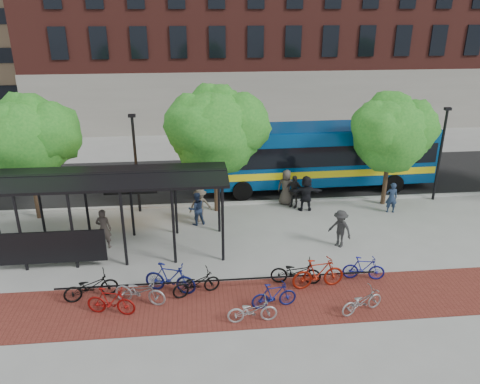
{
  "coord_description": "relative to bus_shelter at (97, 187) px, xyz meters",
  "views": [
    {
      "loc": [
        -4.0,
        -19.1,
        10.06
      ],
      "look_at": [
        -1.93,
        1.78,
        1.6
      ],
      "focal_mm": 35.0,
      "sensor_mm": 36.0,
      "label": 1
    }
  ],
  "objects": [
    {
      "name": "curb",
      "position": [
        8.13,
        4.48,
        -2.94
      ],
      "size": [
        160.0,
        0.25,
        0.12
      ],
      "primitive_type": "cube",
      "color": "#B7B7B2",
      "rests_on": "ground"
    },
    {
      "name": "lamp_post_right",
      "position": [
        17.13,
        4.08,
        -0.25
      ],
      "size": [
        0.35,
        0.2,
        5.12
      ],
      "color": "black",
      "rests_on": "ground"
    },
    {
      "name": "bike_7",
      "position": [
        6.71,
        -4.86,
        -2.5
      ],
      "size": [
        1.7,
        0.68,
        0.99
      ],
      "primitive_type": "imported",
      "rotation": [
        0.0,
        0.0,
        1.71
      ],
      "color": "navy",
      "rests_on": "ground"
    },
    {
      "name": "bike_0",
      "position": [
        0.15,
        -3.65,
        -2.49
      ],
      "size": [
        2.05,
        1.22,
        1.02
      ],
      "primitive_type": "imported",
      "rotation": [
        0.0,
        0.0,
        1.87
      ],
      "color": "black",
      "rests_on": "ground"
    },
    {
      "name": "bike_8",
      "position": [
        7.8,
        -3.41,
        -2.49
      ],
      "size": [
        2.02,
        1.0,
        1.02
      ],
      "primitive_type": "imported",
      "rotation": [
        0.0,
        0.0,
        1.4
      ],
      "color": "black",
      "rests_on": "ground"
    },
    {
      "name": "pedestrian_7",
      "position": [
        14.08,
        2.67,
        -2.18
      ],
      "size": [
        0.64,
        0.46,
        1.63
      ],
      "primitive_type": "imported",
      "rotation": [
        0.0,
        0.0,
        3.02
      ],
      "color": "#21314D",
      "rests_on": "ground"
    },
    {
      "name": "tree_a",
      "position": [
        -3.77,
        3.83,
        1.24
      ],
      "size": [
        4.9,
        4.0,
        6.18
      ],
      "color": "#382619",
      "rests_on": "ground"
    },
    {
      "name": "bike_1",
      "position": [
        1.02,
        -4.69,
        -2.48
      ],
      "size": [
        1.8,
        0.87,
        1.04
      ],
      "primitive_type": "imported",
      "rotation": [
        0.0,
        0.0,
        1.35
      ],
      "color": "maroon",
      "rests_on": "ground"
    },
    {
      "name": "bike_9",
      "position": [
        8.58,
        -3.77,
        -2.38
      ],
      "size": [
        2.1,
        0.81,
        1.23
      ],
      "primitive_type": "imported",
      "rotation": [
        0.0,
        0.0,
        1.69
      ],
      "color": "maroon",
      "rests_on": "ground"
    },
    {
      "name": "bike_4",
      "position": [
        3.98,
        -3.78,
        -2.52
      ],
      "size": [
        1.93,
        1.17,
        0.96
      ],
      "primitive_type": "imported",
      "rotation": [
        0.0,
        0.0,
        1.88
      ],
      "color": "black",
      "rests_on": "ground"
    },
    {
      "name": "bike_3",
      "position": [
        3.02,
        -3.53,
        -2.4
      ],
      "size": [
        2.08,
        1.19,
        1.2
      ],
      "primitive_type": "imported",
      "rotation": [
        0.0,
        0.0,
        1.23
      ],
      "color": "navy",
      "rests_on": "ground"
    },
    {
      "name": "bike_11",
      "position": [
        10.5,
        -3.39,
        -2.51
      ],
      "size": [
        1.69,
        0.77,
        0.98
      ],
      "primitive_type": "imported",
      "rotation": [
        0.0,
        0.0,
        1.37
      ],
      "color": "navy",
      "rests_on": "ground"
    },
    {
      "name": "tree_c",
      "position": [
        14.22,
        3.83,
        1.06
      ],
      "size": [
        4.66,
        3.8,
        5.92
      ],
      "color": "#382619",
      "rests_on": "ground"
    },
    {
      "name": "pedestrian_3",
      "position": [
        4.27,
        2.52,
        -2.12
      ],
      "size": [
        1.26,
        0.92,
        1.75
      ],
      "primitive_type": "imported",
      "rotation": [
        0.0,
        0.0,
        0.27
      ],
      "color": "brown",
      "rests_on": "ground"
    },
    {
      "name": "lamp_post_left",
      "position": [
        1.13,
        4.08,
        -0.25
      ],
      "size": [
        0.35,
        0.2,
        5.12
      ],
      "color": "black",
      "rests_on": "ground"
    },
    {
      "name": "pedestrian_5",
      "position": [
        9.75,
        3.35,
        -2.05
      ],
      "size": [
        1.78,
        0.64,
        1.89
      ],
      "primitive_type": "imported",
      "rotation": [
        0.0,
        0.0,
        3.1
      ],
      "color": "black",
      "rests_on": "ground"
    },
    {
      "name": "bike_10",
      "position": [
        9.71,
        -5.44,
        -2.55
      ],
      "size": [
        1.8,
        1.14,
        0.89
      ],
      "primitive_type": "imported",
      "rotation": [
        0.0,
        0.0,
        1.92
      ],
      "color": "gray",
      "rests_on": "ground"
    },
    {
      "name": "asphalt_street",
      "position": [
        8.13,
        8.48,
        -2.99
      ],
      "size": [
        160.0,
        8.0,
        0.01
      ],
      "primitive_type": "cube",
      "color": "black",
      "rests_on": "ground"
    },
    {
      "name": "bus_shelter",
      "position": [
        0.0,
        0.0,
        0.0
      ],
      "size": [
        10.6,
        3.07,
        3.6
      ],
      "color": "black",
      "rests_on": "ground"
    },
    {
      "name": "pedestrian_4",
      "position": [
        9.23,
        3.87,
        -2.12
      ],
      "size": [
        1.1,
        0.92,
        1.76
      ],
      "primitive_type": "imported",
      "rotation": [
        0.0,
        0.0,
        5.7
      ],
      "color": "#252525",
      "rests_on": "ground"
    },
    {
      "name": "bike_6",
      "position": [
        5.85,
        -5.58,
        -2.55
      ],
      "size": [
        1.72,
        0.63,
        0.9
      ],
      "primitive_type": "imported",
      "rotation": [
        0.0,
        0.0,
        1.59
      ],
      "color": "#9E9EA1",
      "rests_on": "ground"
    },
    {
      "name": "building_brick",
      "position": [
        18.13,
        26.48,
        7.0
      ],
      "size": [
        55.0,
        14.0,
        20.0
      ],
      "primitive_type": "cube",
      "color": "maroon",
      "rests_on": "ground"
    },
    {
      "name": "ground",
      "position": [
        8.13,
        0.48,
        -3.0
      ],
      "size": [
        160.0,
        160.0,
        0.0
      ],
      "primitive_type": "plane",
      "color": "#9E9E99",
      "rests_on": "ground"
    },
    {
      "name": "pedestrian_6",
      "position": [
        8.89,
        4.28,
        -2.04
      ],
      "size": [
        1.11,
        0.94,
        1.92
      ],
      "primitive_type": "imported",
      "rotation": [
        0.0,
        0.0,
        2.72
      ],
      "color": "#474039",
      "rests_on": "ground"
    },
    {
      "name": "bike_rack_rail",
      "position": [
        4.83,
        -3.62,
        -3.0
      ],
      "size": [
        12.0,
        0.05,
        0.95
      ],
      "primitive_type": "cube",
      "color": "black",
      "rests_on": "ground"
    },
    {
      "name": "pedestrian_9",
      "position": [
        10.35,
        -0.66,
        -2.13
      ],
      "size": [
        1.22,
        1.27,
        1.73
      ],
      "primitive_type": "imported",
      "rotation": [
        0.0,
        0.0,
        5.42
      ],
      "color": "#292929",
      "rests_on": "ground"
    },
    {
      "name": "bus",
      "position": [
        10.92,
        6.6,
        -0.89
      ],
      "size": [
        13.64,
        3.49,
        3.67
      ],
      "rotation": [
        0.0,
        0.0,
        0.02
      ],
      "color": "navy",
      "rests_on": "ground"
    },
    {
      "name": "pedestrian_1",
      "position": [
        0.0,
        0.26,
        -2.08
      ],
      "size": [
        0.72,
        0.52,
        1.84
      ],
      "primitive_type": "imported",
      "rotation": [
        0.0,
        0.0,
        3.01
      ],
      "color": "#433A35",
      "rests_on": "ground"
    },
    {
      "name": "pedestrian_2",
      "position": [
        4.08,
        2.21,
        -2.17
      ],
      "size": [
        0.95,
        0.83,
        1.67
      ],
      "primitive_type": "imported",
      "rotation": [
        0.0,
        0.0,
        3.42
      ],
      "color": "navy",
      "rests_on": "ground"
    },
    {
      "name": "brick_strip",
      "position": [
        6.13,
        -4.52,
        -3.0
      ],
      "size": [
        24.0,
        3.0,
        0.01
      ],
      "primitive_type": "cube",
      "color": "maroon",
      "rests_on": "ground"
    },
    {
      "name": "tree_b",
      "position": [
        5.23,
        3.83,
        1.46
      ],
      "size": [
        5.15,
        4.2,
        6.47
      ],
      "color": "#382619",
      "rests_on": "ground"
    },
    {
      "name": "bike_2",
      "position": [
        1.96,
        -4.13,
        -2.49
      ],
      "size": [
        2.05,
        1.24,
        1.02
      ],
      "primitive_type": "imported",
      "rotation": [
        0.0,
        0.0,
        1.26
      ],
      "color": "gray",
      "rests_on": "ground"
    }
  ]
}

